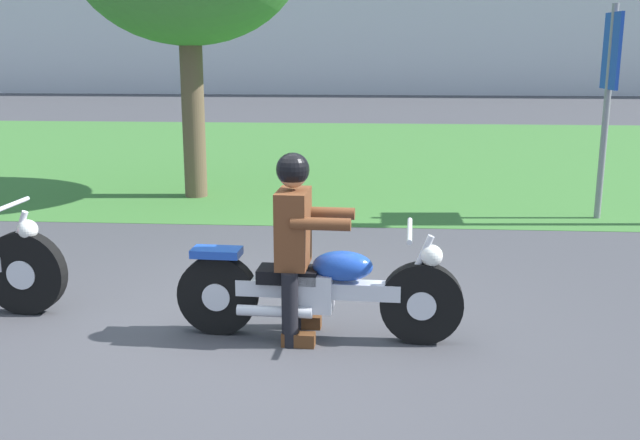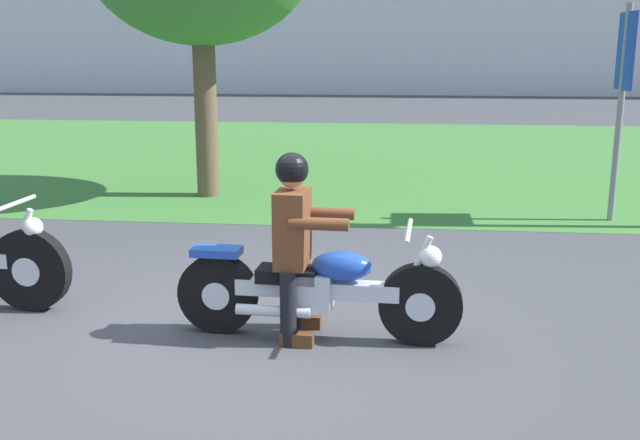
% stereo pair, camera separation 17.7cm
% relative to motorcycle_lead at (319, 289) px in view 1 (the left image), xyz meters
% --- Properties ---
extents(ground, '(120.00, 120.00, 0.00)m').
position_rel_motorcycle_lead_xyz_m(ground, '(-0.52, 0.04, -0.38)').
color(ground, '#424247').
extents(grass_verge, '(60.00, 12.00, 0.01)m').
position_rel_motorcycle_lead_xyz_m(grass_verge, '(-0.52, 9.42, -0.37)').
color(grass_verge, '#3D7533').
rests_on(grass_verge, ground).
extents(motorcycle_lead, '(2.11, 0.66, 0.86)m').
position_rel_motorcycle_lead_xyz_m(motorcycle_lead, '(0.00, 0.00, 0.00)').
color(motorcycle_lead, black).
rests_on(motorcycle_lead, ground).
extents(rider_lead, '(0.56, 0.48, 1.38)m').
position_rel_motorcycle_lead_xyz_m(rider_lead, '(-0.17, 0.01, 0.43)').
color(rider_lead, black).
rests_on(rider_lead, ground).
extents(sign_banner, '(0.08, 0.60, 2.60)m').
position_rel_motorcycle_lead_xyz_m(sign_banner, '(3.20, 4.12, 1.35)').
color(sign_banner, gray).
rests_on(sign_banner, ground).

